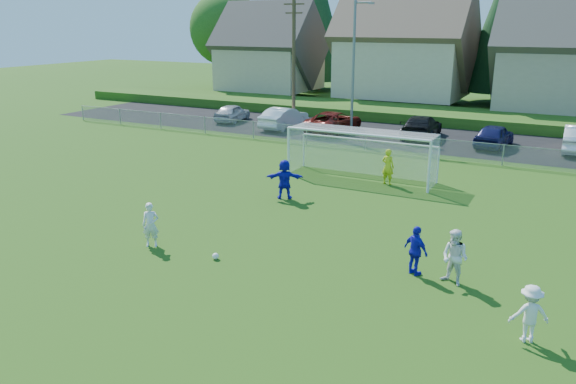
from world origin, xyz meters
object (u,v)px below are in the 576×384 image
at_px(goalkeeper, 388,167).
at_px(car_e, 494,136).
at_px(car_d, 421,127).
at_px(player_white_b, 455,258).
at_px(car_b, 284,118).
at_px(soccer_ball, 215,256).
at_px(player_blue_b, 285,179).
at_px(player_blue_a, 416,251).
at_px(soccer_goal, 363,146).
at_px(player_white_a, 151,225).
at_px(car_a, 232,113).
at_px(car_c, 333,122).
at_px(player_white_c, 530,314).

bearing_deg(goalkeeper, car_e, -96.33).
xyz_separation_m(goalkeeper, car_d, (-1.55, 12.00, -0.11)).
xyz_separation_m(player_white_b, car_b, (-16.72, 20.47, -0.09)).
bearing_deg(car_e, soccer_ball, 82.27).
xyz_separation_m(soccer_ball, player_blue_b, (-1.14, 7.05, 0.78)).
bearing_deg(player_blue_a, soccer_goal, -31.80).
bearing_deg(player_white_b, player_white_a, -147.63).
relative_size(player_white_b, car_d, 0.32).
bearing_deg(goalkeeper, soccer_ball, 88.85).
relative_size(player_white_b, car_a, 0.43).
distance_m(car_c, soccer_goal, 12.17).
bearing_deg(soccer_ball, player_white_b, 13.81).
xyz_separation_m(player_white_b, player_blue_a, (-1.21, 0.12, -0.06)).
distance_m(player_white_a, car_e, 24.19).
relative_size(player_blue_a, car_e, 0.37).
bearing_deg(car_c, car_e, -174.47).
relative_size(player_white_c, car_b, 0.32).
relative_size(player_white_b, soccer_goal, 0.23).
height_order(player_blue_b, car_a, player_blue_b).
bearing_deg(car_d, car_b, 1.92).
distance_m(car_b, soccer_goal, 14.40).
distance_m(player_white_a, soccer_goal, 12.52).
height_order(player_white_a, goalkeeper, goalkeeper).
bearing_deg(player_blue_a, car_a, -16.43).
xyz_separation_m(goalkeeper, car_c, (-7.63, 11.06, -0.12)).
xyz_separation_m(soccer_ball, car_b, (-9.30, 22.30, 0.67)).
xyz_separation_m(player_white_c, car_e, (-4.22, 23.23, -0.02)).
xyz_separation_m(player_white_b, goalkeeper, (-5.19, 9.58, 0.02)).
xyz_separation_m(player_white_a, car_a, (-11.73, 23.17, -0.11)).
bearing_deg(player_blue_b, goalkeeper, -152.62).
relative_size(player_blue_a, car_a, 0.40).
bearing_deg(car_e, car_b, 7.45).
height_order(player_white_b, car_a, player_white_b).
relative_size(goalkeeper, car_a, 0.44).
xyz_separation_m(soccer_ball, player_white_c, (9.73, -0.54, 0.64)).
bearing_deg(car_d, soccer_ball, 83.88).
bearing_deg(car_c, player_blue_b, 109.79).
bearing_deg(player_white_b, soccer_goal, 145.27).
xyz_separation_m(car_b, car_e, (14.81, 0.39, -0.04)).
height_order(soccer_ball, player_white_a, player_white_a).
bearing_deg(car_b, player_blue_a, 130.54).
bearing_deg(soccer_ball, player_white_c, -3.17).
height_order(player_blue_a, soccer_goal, soccer_goal).
xyz_separation_m(car_e, soccer_goal, (-4.82, -10.73, 0.89)).
distance_m(player_white_a, car_b, 23.34).
bearing_deg(car_a, player_blue_a, 127.04).
bearing_deg(player_blue_b, car_d, -121.25).
bearing_deg(soccer_goal, player_white_a, -105.55).
distance_m(player_white_b, player_white_c, 3.31).
bearing_deg(player_blue_b, car_a, -75.34).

